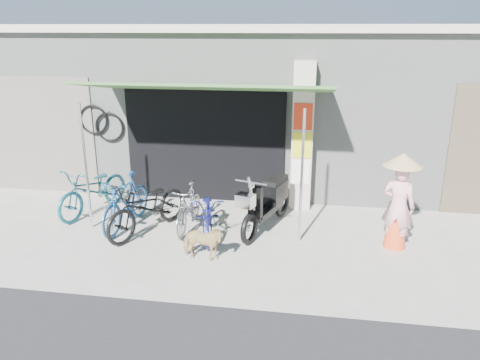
% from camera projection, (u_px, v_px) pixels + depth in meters
% --- Properties ---
extents(ground, '(80.00, 80.00, 0.00)m').
position_uv_depth(ground, '(243.00, 257.00, 7.72)').
color(ground, '#B0AB9F').
rests_on(ground, ground).
extents(bicycle_shop, '(12.30, 5.30, 3.66)m').
position_uv_depth(bicycle_shop, '(272.00, 100.00, 11.92)').
color(bicycle_shop, gray).
rests_on(bicycle_shop, ground).
extents(shop_pillar, '(0.42, 0.44, 3.00)m').
position_uv_depth(shop_pillar, '(302.00, 137.00, 9.42)').
color(shop_pillar, beige).
rests_on(shop_pillar, ground).
extents(awning, '(4.60, 1.88, 2.72)m').
position_uv_depth(awning, '(207.00, 90.00, 8.59)').
color(awning, '#37622C').
rests_on(awning, ground).
extents(neighbour_left, '(2.60, 0.06, 2.60)m').
position_uv_depth(neighbour_left, '(40.00, 135.00, 10.47)').
color(neighbour_left, '#6B665B').
rests_on(neighbour_left, ground).
extents(bike_teal, '(1.19, 1.99, 0.99)m').
position_uv_depth(bike_teal, '(94.00, 190.00, 9.40)').
color(bike_teal, '#165466').
rests_on(bike_teal, ground).
extents(bike_blue, '(0.69, 1.74, 1.02)m').
position_uv_depth(bike_blue, '(126.00, 202.00, 8.71)').
color(bike_blue, '#1F538F').
rests_on(bike_blue, ground).
extents(bike_black, '(1.44, 2.03, 1.01)m').
position_uv_depth(bike_black, '(148.00, 207.00, 8.47)').
color(bike_black, black).
rests_on(bike_black, ground).
extents(bike_silver, '(0.47, 1.47, 0.87)m').
position_uv_depth(bike_silver, '(189.00, 207.00, 8.64)').
color(bike_silver, '#A4A4A8').
rests_on(bike_silver, ground).
extents(bike_navy, '(0.88, 1.68, 0.84)m').
position_uv_depth(bike_navy, '(208.00, 214.00, 8.37)').
color(bike_navy, navy).
rests_on(bike_navy, ground).
extents(street_dog, '(0.76, 0.41, 0.61)m').
position_uv_depth(street_dog, '(202.00, 243.00, 7.51)').
color(street_dog, tan).
rests_on(street_dog, ground).
extents(moped, '(0.87, 1.96, 1.14)m').
position_uv_depth(moped, '(268.00, 202.00, 8.66)').
color(moped, black).
rests_on(moped, ground).
extents(nun, '(0.64, 0.64, 1.67)m').
position_uv_depth(nun, '(399.00, 201.00, 7.81)').
color(nun, pink).
rests_on(nun, ground).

